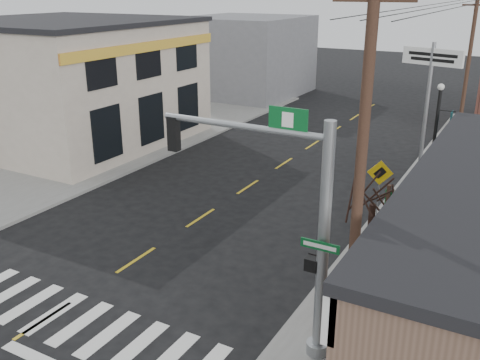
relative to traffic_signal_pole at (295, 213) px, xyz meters
The scene contains 17 objects.
ground 7.82m from the traffic_signal_pole, 160.91° to the right, with size 140.00×140.00×0.00m, color black.
sidewalk_right 11.65m from the traffic_signal_pole, 76.80° to the left, with size 6.00×38.00×0.13m, color slate.
sidewalk_left 19.21m from the traffic_signal_pole, 145.19° to the left, with size 6.00×38.00×0.13m, color slate.
center_line 9.44m from the traffic_signal_pole, 138.35° to the left, with size 0.12×56.00×0.01m, color gold.
crosswalk 7.71m from the traffic_signal_pole, 164.13° to the right, with size 11.00×2.20×0.01m, color silver.
left_building 22.75m from the traffic_signal_pole, 148.88° to the left, with size 12.00×12.00×6.80m, color #B7AA98.
bldg_distant_left 34.52m from the traffic_signal_pole, 120.42° to the left, with size 9.00×10.00×6.40m, color slate.
traffic_signal_pole is the anchor object (origin of this frame).
guide_sign 5.31m from the traffic_signal_pole, 69.93° to the left, with size 1.69×0.14×2.96m.
fire_hydrant 6.30m from the traffic_signal_pole, 83.85° to the left, with size 0.20×0.20×0.62m.
ped_crossing_sign 8.75m from the traffic_signal_pole, 91.18° to the left, with size 0.97×0.07×2.49m.
lamp_post 11.16m from the traffic_signal_pole, 83.38° to the left, with size 0.66×0.52×5.09m.
dance_center_sign 15.61m from the traffic_signal_pole, 89.91° to the left, with size 2.92×0.18×6.21m.
bare_tree 3.20m from the traffic_signal_pole, 71.31° to the left, with size 2.22×2.22×4.44m.
shrub_back 5.48m from the traffic_signal_pole, 54.24° to the left, with size 1.20×1.20×0.90m, color black.
utility_pole_near 1.80m from the traffic_signal_pole, ahead, with size 1.56×0.23×8.95m.
utility_pole_far 20.83m from the traffic_signal_pole, 87.18° to the left, with size 1.43×0.21×8.22m.
Camera 1 is at (10.89, -8.35, 8.73)m, focal length 40.00 mm.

